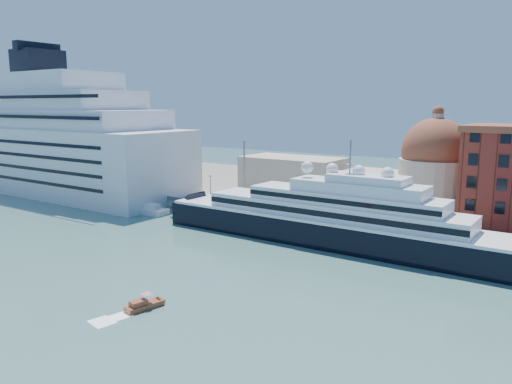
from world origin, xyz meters
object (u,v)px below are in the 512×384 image
Objects in this scene: water_taxi at (143,305)px; service_barge at (146,210)px; cruise_ship at (3,140)px; superyacht at (313,220)px.

service_barge is at bearing 148.66° from water_taxi.
water_taxi is 146.76m from cruise_ship.
water_taxi is at bearing -93.02° from superyacht.
cruise_ship is (-86.68, 8.37, 15.32)m from service_barge.
superyacht is at bearing 99.04° from water_taxi.
cruise_ship reaches higher than water_taxi.
superyacht is 0.49× the size of cruise_ship.
water_taxi is (48.72, -46.07, -0.23)m from service_barge.
water_taxi is 0.03× the size of cruise_ship.
superyacht is 47.66m from water_taxi.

